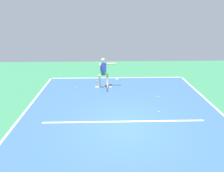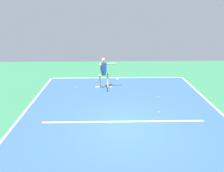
{
  "view_description": "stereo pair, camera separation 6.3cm",
  "coord_description": "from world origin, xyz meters",
  "px_view_note": "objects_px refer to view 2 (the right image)",
  "views": [
    {
      "loc": [
        0.7,
        7.09,
        4.4
      ],
      "look_at": [
        0.44,
        -2.12,
        0.9
      ],
      "focal_mm": 32.65,
      "sensor_mm": 36.0,
      "label": 1
    },
    {
      "loc": [
        0.64,
        7.09,
        4.4
      ],
      "look_at": [
        0.44,
        -2.12,
        0.9
      ],
      "focal_mm": 32.65,
      "sensor_mm": 36.0,
      "label": 2
    }
  ],
  "objects_px": {
    "tennis_ball_near_service_line": "(159,112)",
    "tennis_ball_far_corner": "(97,81)",
    "tennis_player": "(104,71)",
    "tennis_ball_centre_court": "(158,97)",
    "tennis_ball_by_baseline": "(76,88)"
  },
  "relations": [
    {
      "from": "tennis_player",
      "to": "tennis_ball_near_service_line",
      "type": "distance_m",
      "value": 4.19
    },
    {
      "from": "tennis_player",
      "to": "tennis_ball_near_service_line",
      "type": "xyz_separation_m",
      "value": [
        -2.53,
        3.19,
        -1.01
      ]
    },
    {
      "from": "tennis_player",
      "to": "tennis_ball_centre_court",
      "type": "xyz_separation_m",
      "value": [
        -2.9,
        1.51,
        -1.01
      ]
    },
    {
      "from": "tennis_ball_by_baseline",
      "to": "tennis_ball_centre_court",
      "type": "relative_size",
      "value": 1.0
    },
    {
      "from": "tennis_ball_by_baseline",
      "to": "tennis_ball_far_corner",
      "type": "bearing_deg",
      "value": -134.66
    },
    {
      "from": "tennis_ball_by_baseline",
      "to": "tennis_ball_centre_court",
      "type": "xyz_separation_m",
      "value": [
        -4.57,
        1.47,
        0.0
      ]
    },
    {
      "from": "tennis_ball_centre_court",
      "to": "tennis_player",
      "type": "bearing_deg",
      "value": -27.52
    },
    {
      "from": "tennis_ball_near_service_line",
      "to": "tennis_ball_centre_court",
      "type": "distance_m",
      "value": 1.72
    },
    {
      "from": "tennis_ball_near_service_line",
      "to": "tennis_ball_by_baseline",
      "type": "height_order",
      "value": "same"
    },
    {
      "from": "tennis_ball_far_corner",
      "to": "tennis_player",
      "type": "bearing_deg",
      "value": 110.21
    },
    {
      "from": "tennis_player",
      "to": "tennis_ball_centre_court",
      "type": "height_order",
      "value": "tennis_player"
    },
    {
      "from": "tennis_ball_near_service_line",
      "to": "tennis_ball_far_corner",
      "type": "distance_m",
      "value": 5.3
    },
    {
      "from": "tennis_ball_far_corner",
      "to": "tennis_ball_by_baseline",
      "type": "distance_m",
      "value": 1.75
    },
    {
      "from": "tennis_ball_near_service_line",
      "to": "tennis_ball_centre_court",
      "type": "relative_size",
      "value": 1.0
    },
    {
      "from": "tennis_player",
      "to": "tennis_ball_near_service_line",
      "type": "height_order",
      "value": "tennis_player"
    }
  ]
}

